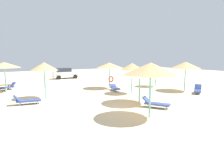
{
  "coord_description": "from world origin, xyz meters",
  "views": [
    {
      "loc": [
        -8.93,
        -11.02,
        3.51
      ],
      "look_at": [
        0.0,
        3.0,
        1.2
      ],
      "focal_mm": 31.63,
      "sensor_mm": 36.0,
      "label": 1
    }
  ],
  "objects": [
    {
      "name": "parasol_7",
      "position": [
        7.88,
        5.75,
        2.22
      ],
      "size": [
        2.29,
        2.29,
        2.47
      ],
      "color": "#6BC6BC",
      "rests_on": "ground"
    },
    {
      "name": "parasol_4",
      "position": [
        8.28,
        1.98,
        2.65
      ],
      "size": [
        2.97,
        2.97,
        2.99
      ],
      "color": "#6BC6BC",
      "rests_on": "ground"
    },
    {
      "name": "lounger_4",
      "position": [
        8.12,
        0.34,
        0.32
      ],
      "size": [
        1.9,
        1.54,
        0.8
      ],
      "color": "#33478C",
      "rests_on": "ground"
    },
    {
      "name": "parasol_0",
      "position": [
        2.53,
        7.53,
        2.54
      ],
      "size": [
        2.85,
        2.85,
        2.86
      ],
      "color": "#6BC6BC",
      "rests_on": "ground"
    },
    {
      "name": "lounger_2",
      "position": [
        0.75,
        -1.41,
        0.32
      ],
      "size": [
        1.5,
        1.95,
        0.74
      ],
      "color": "#33478C",
      "rests_on": "ground"
    },
    {
      "name": "parasol_6",
      "position": [
        2.72,
        3.74,
        2.58
      ],
      "size": [
        2.27,
        2.27,
        2.91
      ],
      "color": "#6BC6BC",
      "rests_on": "ground"
    },
    {
      "name": "lounger_0",
      "position": [
        2.21,
        5.93,
        0.31
      ],
      "size": [
        1.14,
        2.02,
        0.61
      ],
      "color": "#33478C",
      "rests_on": "ground"
    },
    {
      "name": "bench_0",
      "position": [
        -7.57,
        13.27,
        0.35
      ],
      "size": [
        1.55,
        0.65,
        0.49
      ],
      "color": "brown",
      "rests_on": "ground"
    },
    {
      "name": "parasol_1",
      "position": [
        -7.44,
        10.91,
        2.7
      ],
      "size": [
        3.01,
        3.01,
        2.98
      ],
      "color": "#6BC6BC",
      "rests_on": "ground"
    },
    {
      "name": "parasol_5",
      "position": [
        0.71,
        0.26,
        2.29
      ],
      "size": [
        3.06,
        3.06,
        2.58
      ],
      "color": "#6BC6BC",
      "rests_on": "ground"
    },
    {
      "name": "lounger_3",
      "position": [
        -6.6,
        4.36,
        0.32
      ],
      "size": [
        1.95,
        0.95,
        0.77
      ],
      "color": "#33478C",
      "rests_on": "ground"
    },
    {
      "name": "parasol_3",
      "position": [
        -4.87,
        5.86,
        2.7
      ],
      "size": [
        2.24,
        2.24,
        3.05
      ],
      "color": "#6BC6BC",
      "rests_on": "ground"
    },
    {
      "name": "lounger_1",
      "position": [
        -7.26,
        12.38,
        0.32
      ],
      "size": [
        1.97,
        1.21,
        0.78
      ],
      "color": "#33478C",
      "rests_on": "ground"
    },
    {
      "name": "ground_plane",
      "position": [
        0.0,
        0.0,
        0.0
      ],
      "size": [
        80.0,
        80.0,
        0.0
      ],
      "primitive_type": "plane",
      "color": "beige"
    },
    {
      "name": "parked_car",
      "position": [
        1.7,
        19.75,
        0.82
      ],
      "size": [
        4.07,
        2.11,
        1.72
      ],
      "color": "silver",
      "rests_on": "ground"
    },
    {
      "name": "parasol_2",
      "position": [
        -1.11,
        -2.81,
        2.83
      ],
      "size": [
        3.11,
        3.11,
        3.18
      ],
      "color": "#6BC6BC",
      "rests_on": "ground"
    }
  ]
}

